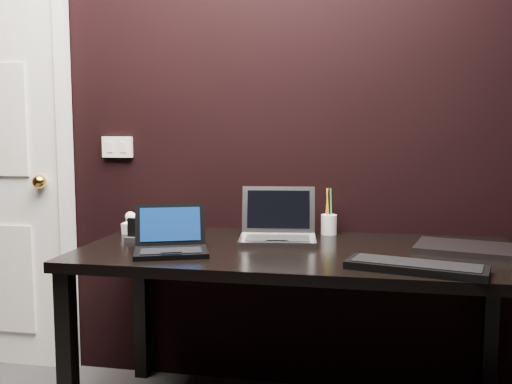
% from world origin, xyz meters
% --- Properties ---
extents(wall_back, '(4.00, 0.00, 4.00)m').
position_xyz_m(wall_back, '(0.00, 1.80, 1.30)').
color(wall_back, black).
rests_on(wall_back, ground).
extents(wall_switch, '(0.15, 0.02, 0.10)m').
position_xyz_m(wall_switch, '(-0.62, 1.79, 1.12)').
color(wall_switch, silver).
rests_on(wall_switch, wall_back).
extents(desk, '(1.70, 0.80, 0.74)m').
position_xyz_m(desk, '(0.30, 1.40, 0.66)').
color(desk, black).
rests_on(desk, ground).
extents(netbook, '(0.34, 0.32, 0.17)m').
position_xyz_m(netbook, '(-0.16, 1.23, 0.78)').
color(netbook, black).
rests_on(netbook, desk).
extents(silver_laptop, '(0.35, 0.32, 0.22)m').
position_xyz_m(silver_laptop, '(0.20, 1.54, 0.78)').
color(silver_laptop, '#A3A4A9').
rests_on(silver_laptop, desk).
extents(ext_keyboard, '(0.48, 0.26, 0.03)m').
position_xyz_m(ext_keyboard, '(0.73, 1.12, 0.75)').
color(ext_keyboard, black).
rests_on(ext_keyboard, desk).
extents(closed_laptop, '(0.41, 0.33, 0.02)m').
position_xyz_m(closed_laptop, '(0.94, 1.46, 0.75)').
color(closed_laptop, gray).
rests_on(closed_laptop, desk).
extents(desk_phone, '(0.21, 0.18, 0.10)m').
position_xyz_m(desk_phone, '(-0.41, 1.60, 0.78)').
color(desk_phone, white).
rests_on(desk_phone, desk).
extents(mobile_phone, '(0.06, 0.05, 0.10)m').
position_xyz_m(mobile_phone, '(-0.39, 1.41, 0.78)').
color(mobile_phone, black).
rests_on(mobile_phone, desk).
extents(pen_cup, '(0.08, 0.08, 0.21)m').
position_xyz_m(pen_cup, '(0.40, 1.73, 0.79)').
color(pen_cup, white).
rests_on(pen_cup, desk).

